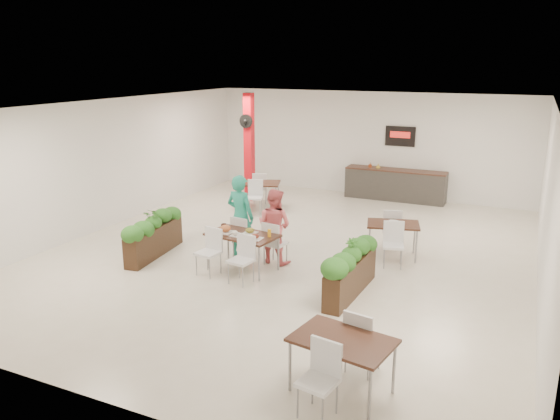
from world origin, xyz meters
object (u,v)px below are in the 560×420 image
object	(u,v)px
side_table_a	(258,186)
side_table_b	(393,229)
planter_left	(154,232)
side_table_c	(342,348)
service_counter	(395,184)
planter_right	(351,268)
main_table	(242,239)
diner_man	(240,216)
diner_woman	(274,226)
red_column	(249,146)

from	to	relation	value
side_table_a	side_table_b	size ratio (longest dim) A/B	1.00
planter_left	side_table_c	size ratio (longest dim) A/B	1.21
service_counter	planter_left	xyz separation A→B (m)	(-3.60, -7.06, 0.03)
planter_right	side_table_a	world-z (taller)	planter_right
planter_right	main_table	bearing A→B (deg)	173.62
diner_man	diner_woman	distance (m)	0.81
planter_right	side_table_b	distance (m)	2.28
diner_man	side_table_c	xyz separation A→B (m)	(3.58, -3.88, -0.27)
red_column	service_counter	xyz separation A→B (m)	(4.00, 1.86, -1.15)
diner_woman	planter_right	size ratio (longest dim) A/B	0.78
diner_man	side_table_a	xyz separation A→B (m)	(-1.50, 3.73, -0.27)
service_counter	red_column	bearing A→B (deg)	-155.00
service_counter	diner_man	world-z (taller)	service_counter
diner_woman	side_table_b	bearing A→B (deg)	-140.11
main_table	side_table_a	world-z (taller)	same
diner_man	planter_left	bearing A→B (deg)	30.76
side_table_a	side_table_c	bearing A→B (deg)	-75.35
red_column	side_table_b	size ratio (longest dim) A/B	1.91
main_table	diner_man	world-z (taller)	diner_man
side_table_a	side_table_c	distance (m)	9.15
main_table	planter_left	size ratio (longest dim) A/B	0.88
side_table_c	diner_woman	bearing A→B (deg)	135.53
diner_man	side_table_c	size ratio (longest dim) A/B	1.08
diner_man	side_table_b	bearing A→B (deg)	-147.54
main_table	planter_left	xyz separation A→B (m)	(-2.13, -0.07, -0.12)
diner_man	side_table_b	world-z (taller)	diner_man
planter_left	side_table_b	distance (m)	5.15
planter_left	side_table_a	bearing A→B (deg)	86.91
red_column	planter_left	world-z (taller)	red_column
main_table	side_table_a	bearing A→B (deg)	113.27
diner_woman	side_table_b	world-z (taller)	diner_woman
service_counter	diner_man	xyz separation A→B (m)	(-1.86, -6.33, 0.41)
service_counter	planter_left	size ratio (longest dim) A/B	1.48
planter_right	side_table_c	xyz separation A→B (m)	(0.82, -2.96, 0.12)
service_counter	planter_left	distance (m)	7.92
planter_left	side_table_b	size ratio (longest dim) A/B	1.21
service_counter	planter_right	world-z (taller)	service_counter
planter_right	diner_woman	bearing A→B (deg)	154.91
side_table_b	diner_woman	bearing A→B (deg)	-163.01
side_table_a	red_column	bearing A→B (deg)	112.32
service_counter	side_table_b	world-z (taller)	service_counter
side_table_c	main_table	bearing A→B (deg)	144.59
planter_left	planter_right	size ratio (longest dim) A/B	0.99
diner_woman	side_table_c	xyz separation A→B (m)	(2.78, -3.88, -0.16)
diner_woman	side_table_a	size ratio (longest dim) A/B	0.95
diner_man	planter_left	size ratio (longest dim) A/B	0.89
service_counter	side_table_a	bearing A→B (deg)	-142.31
red_column	side_table_b	distance (m)	6.07
diner_man	diner_woman	size ratio (longest dim) A/B	1.14
service_counter	main_table	world-z (taller)	service_counter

